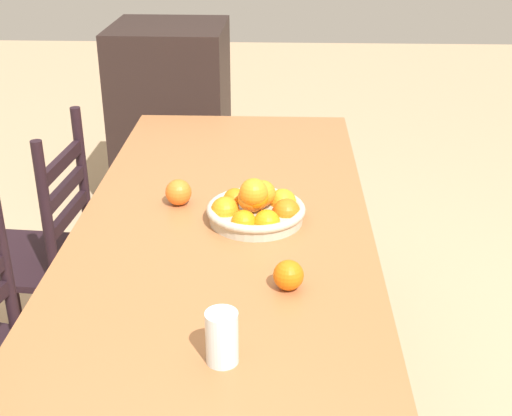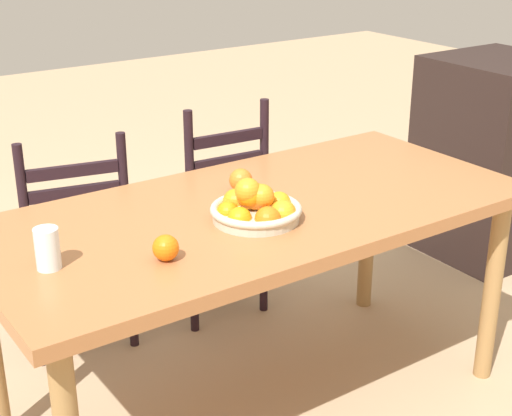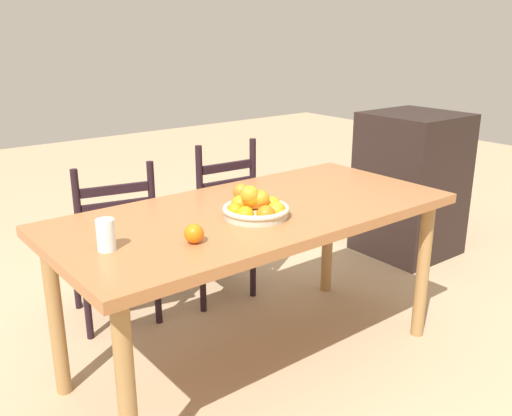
{
  "view_description": "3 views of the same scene",
  "coord_description": "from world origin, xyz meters",
  "px_view_note": "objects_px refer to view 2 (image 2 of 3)",
  "views": [
    {
      "loc": [
        -1.86,
        -0.16,
        1.66
      ],
      "look_at": [
        -0.07,
        -0.09,
        0.81
      ],
      "focal_mm": 48.67,
      "sensor_mm": 36.0,
      "label": 1
    },
    {
      "loc": [
        -1.32,
        -1.89,
        1.7
      ],
      "look_at": [
        -0.07,
        -0.09,
        0.81
      ],
      "focal_mm": 54.01,
      "sensor_mm": 36.0,
      "label": 2
    },
    {
      "loc": [
        -1.45,
        -1.83,
        1.53
      ],
      "look_at": [
        -0.07,
        -0.09,
        0.81
      ],
      "focal_mm": 39.04,
      "sensor_mm": 36.0,
      "label": 3
    }
  ],
  "objects_px": {
    "cabinet": "(492,158)",
    "fruit_bowl": "(256,207)",
    "orange_loose_1": "(241,180)",
    "drinking_glass": "(47,249)",
    "dining_table": "(258,229)",
    "chair_by_cabinet": "(215,214)",
    "orange_loose_0": "(166,248)",
    "chair_near_window": "(74,240)"
  },
  "relations": [
    {
      "from": "cabinet",
      "to": "fruit_bowl",
      "type": "relative_size",
      "value": 3.48
    },
    {
      "from": "dining_table",
      "to": "chair_near_window",
      "type": "xyz_separation_m",
      "value": [
        -0.34,
        0.79,
        -0.25
      ]
    },
    {
      "from": "cabinet",
      "to": "dining_table",
      "type": "bearing_deg",
      "value": -165.35
    },
    {
      "from": "chair_near_window",
      "to": "orange_loose_1",
      "type": "xyz_separation_m",
      "value": [
        0.37,
        -0.64,
        0.37
      ]
    },
    {
      "from": "dining_table",
      "to": "fruit_bowl",
      "type": "height_order",
      "value": "fruit_bowl"
    },
    {
      "from": "cabinet",
      "to": "fruit_bowl",
      "type": "bearing_deg",
      "value": -163.09
    },
    {
      "from": "orange_loose_1",
      "to": "drinking_glass",
      "type": "bearing_deg",
      "value": -165.49
    },
    {
      "from": "cabinet",
      "to": "fruit_bowl",
      "type": "height_order",
      "value": "cabinet"
    },
    {
      "from": "chair_by_cabinet",
      "to": "fruit_bowl",
      "type": "distance_m",
      "value": 0.92
    },
    {
      "from": "chair_near_window",
      "to": "dining_table",
      "type": "bearing_deg",
      "value": 125.46
    },
    {
      "from": "cabinet",
      "to": "orange_loose_1",
      "type": "relative_size",
      "value": 12.49
    },
    {
      "from": "orange_loose_1",
      "to": "cabinet",
      "type": "bearing_deg",
      "value": 9.58
    },
    {
      "from": "fruit_bowl",
      "to": "chair_near_window",
      "type": "bearing_deg",
      "value": 106.53
    },
    {
      "from": "dining_table",
      "to": "fruit_bowl",
      "type": "xyz_separation_m",
      "value": [
        -0.07,
        -0.09,
        0.13
      ]
    },
    {
      "from": "dining_table",
      "to": "fruit_bowl",
      "type": "distance_m",
      "value": 0.17
    },
    {
      "from": "orange_loose_1",
      "to": "drinking_glass",
      "type": "relative_size",
      "value": 0.68
    },
    {
      "from": "cabinet",
      "to": "orange_loose_1",
      "type": "height_order",
      "value": "cabinet"
    },
    {
      "from": "chair_by_cabinet",
      "to": "orange_loose_0",
      "type": "height_order",
      "value": "chair_by_cabinet"
    },
    {
      "from": "cabinet",
      "to": "drinking_glass",
      "type": "relative_size",
      "value": 8.55
    },
    {
      "from": "orange_loose_0",
      "to": "chair_near_window",
      "type": "bearing_deg",
      "value": 84.1
    },
    {
      "from": "chair_near_window",
      "to": "fruit_bowl",
      "type": "distance_m",
      "value": 0.99
    },
    {
      "from": "chair_by_cabinet",
      "to": "orange_loose_1",
      "type": "bearing_deg",
      "value": 71.67
    },
    {
      "from": "chair_by_cabinet",
      "to": "fruit_bowl",
      "type": "bearing_deg",
      "value": 71.37
    },
    {
      "from": "chair_near_window",
      "to": "orange_loose_0",
      "type": "bearing_deg",
      "value": 96.46
    },
    {
      "from": "dining_table",
      "to": "orange_loose_0",
      "type": "distance_m",
      "value": 0.49
    },
    {
      "from": "drinking_glass",
      "to": "dining_table",
      "type": "bearing_deg",
      "value": 3.96
    },
    {
      "from": "fruit_bowl",
      "to": "orange_loose_1",
      "type": "xyz_separation_m",
      "value": [
        0.1,
        0.24,
        -0.01
      ]
    },
    {
      "from": "orange_loose_0",
      "to": "dining_table",
      "type": "bearing_deg",
      "value": 22.95
    },
    {
      "from": "fruit_bowl",
      "to": "orange_loose_0",
      "type": "distance_m",
      "value": 0.37
    },
    {
      "from": "dining_table",
      "to": "drinking_glass",
      "type": "distance_m",
      "value": 0.73
    },
    {
      "from": "orange_loose_0",
      "to": "orange_loose_1",
      "type": "relative_size",
      "value": 0.93
    },
    {
      "from": "cabinet",
      "to": "orange_loose_0",
      "type": "height_order",
      "value": "cabinet"
    },
    {
      "from": "dining_table",
      "to": "orange_loose_0",
      "type": "xyz_separation_m",
      "value": [
        -0.44,
        -0.18,
        0.12
      ]
    },
    {
      "from": "chair_near_window",
      "to": "cabinet",
      "type": "height_order",
      "value": "cabinet"
    },
    {
      "from": "chair_by_cabinet",
      "to": "cabinet",
      "type": "relative_size",
      "value": 0.96
    },
    {
      "from": "chair_by_cabinet",
      "to": "orange_loose_0",
      "type": "xyz_separation_m",
      "value": [
        -0.69,
        -0.87,
        0.36
      ]
    },
    {
      "from": "chair_near_window",
      "to": "fruit_bowl",
      "type": "xyz_separation_m",
      "value": [
        0.26,
        -0.88,
        0.38
      ]
    },
    {
      "from": "dining_table",
      "to": "orange_loose_1",
      "type": "height_order",
      "value": "orange_loose_1"
    },
    {
      "from": "cabinet",
      "to": "fruit_bowl",
      "type": "xyz_separation_m",
      "value": [
        -1.8,
        -0.52,
        0.32
      ]
    },
    {
      "from": "cabinet",
      "to": "drinking_glass",
      "type": "xyz_separation_m",
      "value": [
        -2.44,
        -0.48,
        0.34
      ]
    },
    {
      "from": "cabinet",
      "to": "chair_near_window",
      "type": "bearing_deg",
      "value": 170.75
    },
    {
      "from": "chair_near_window",
      "to": "orange_loose_0",
      "type": "height_order",
      "value": "chair_near_window"
    }
  ]
}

